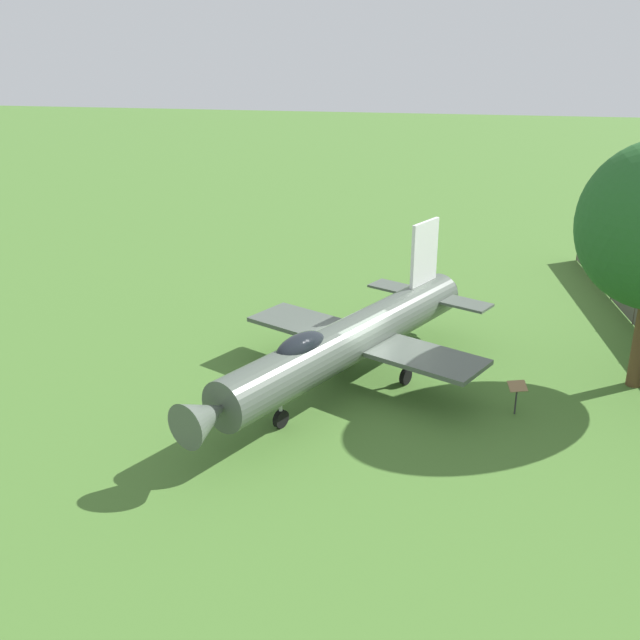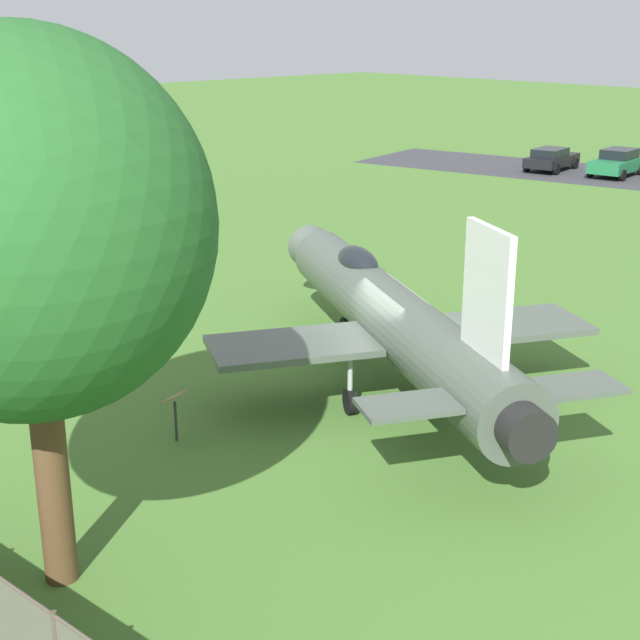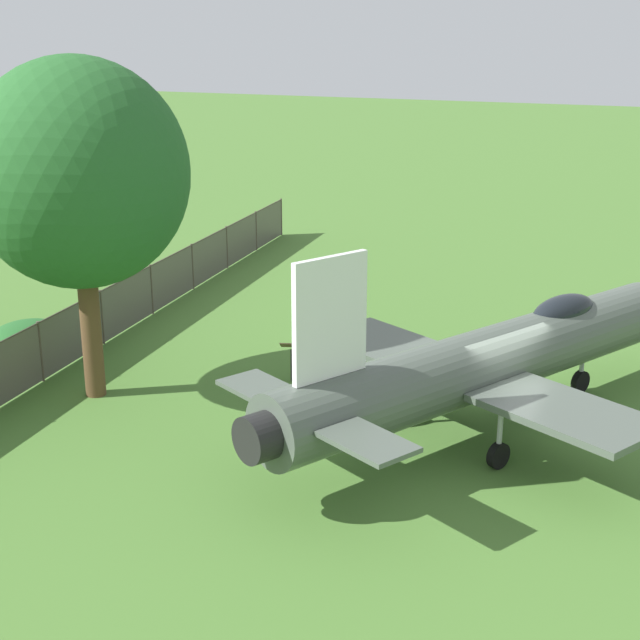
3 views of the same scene
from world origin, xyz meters
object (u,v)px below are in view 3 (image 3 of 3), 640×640
object	(u,v)px
display_jet	(498,357)
info_plaque	(291,351)
shade_tree	(79,175)
shrub_near_fence	(26,332)

from	to	relation	value
display_jet	info_plaque	size ratio (longest dim) A/B	11.97
shade_tree	shrub_near_fence	xyz separation A→B (m)	(4.58, -2.59, -5.50)
shade_tree	info_plaque	size ratio (longest dim) A/B	7.59
shade_tree	info_plaque	bearing A→B (deg)	-144.81
shrub_near_fence	info_plaque	bearing A→B (deg)	-177.22
shrub_near_fence	display_jet	bearing A→B (deg)	178.76
display_jet	info_plaque	bearing A→B (deg)	109.38
shade_tree	shrub_near_fence	size ratio (longest dim) A/B	3.93
shade_tree	display_jet	bearing A→B (deg)	-167.32
display_jet	shrub_near_fence	world-z (taller)	display_jet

